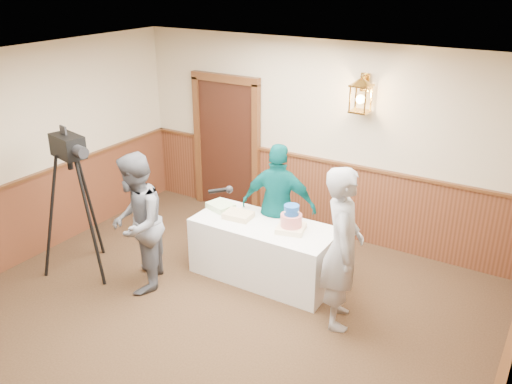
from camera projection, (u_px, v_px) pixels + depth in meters
ground at (168, 361)px, 5.49m from camera, size 7.00×7.00×0.00m
room_shell at (184, 207)px, 5.28m from camera, size 6.02×7.02×2.81m
display_table at (264, 251)px, 6.83m from camera, size 1.80×0.80×0.75m
tiered_cake at (291, 221)px, 6.47m from camera, size 0.39×0.39×0.33m
sheet_cake_yellow at (238, 215)px, 6.84m from camera, size 0.37×0.29×0.07m
sheet_cake_green at (221, 206)px, 7.09m from camera, size 0.39×0.34×0.08m
interviewer at (137, 224)px, 6.43m from camera, size 1.58×1.06×1.73m
baker at (342, 248)px, 5.76m from camera, size 0.68×0.79×1.84m
assistant_p at (279, 206)px, 6.97m from camera, size 1.05×0.63×1.67m
tv_camera_rig at (77, 213)px, 6.79m from camera, size 0.73×0.68×1.85m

